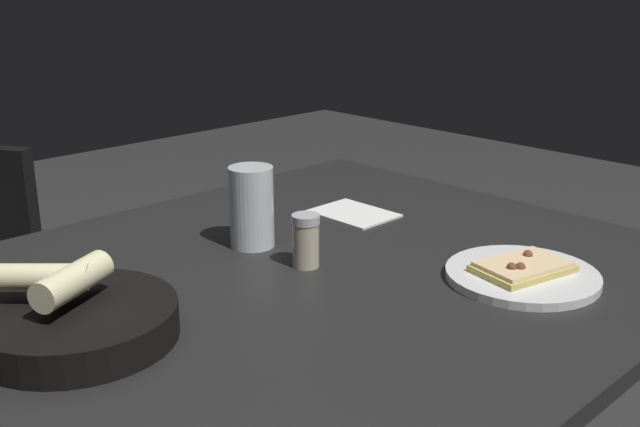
{
  "coord_description": "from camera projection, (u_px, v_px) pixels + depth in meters",
  "views": [
    {
      "loc": [
        -0.83,
        0.81,
        1.23
      ],
      "look_at": [
        0.06,
        -0.07,
        0.82
      ],
      "focal_mm": 42.58,
      "sensor_mm": 36.0,
      "label": 1
    }
  ],
  "objects": [
    {
      "name": "pepper_shaker",
      "position": [
        304.0,
        244.0,
        1.25
      ],
      "size": [
        0.05,
        0.05,
        0.09
      ],
      "color": "#BFB299",
      "rests_on": "dining_table"
    },
    {
      "name": "napkin",
      "position": [
        354.0,
        213.0,
        1.54
      ],
      "size": [
        0.16,
        0.12,
        0.0
      ],
      "color": "white",
      "rests_on": "dining_table"
    },
    {
      "name": "bread_basket",
      "position": [
        75.0,
        318.0,
        1.01
      ],
      "size": [
        0.27,
        0.27,
        0.11
      ],
      "color": "black",
      "rests_on": "dining_table"
    },
    {
      "name": "pizza_plate",
      "position": [
        522.0,
        274.0,
        1.21
      ],
      "size": [
        0.24,
        0.24,
        0.04
      ],
      "color": "white",
      "rests_on": "dining_table"
    },
    {
      "name": "dining_table",
      "position": [
        317.0,
        302.0,
        1.27
      ],
      "size": [
        1.01,
        1.16,
        0.75
      ],
      "color": "black",
      "rests_on": "ground"
    },
    {
      "name": "beer_glass",
      "position": [
        254.0,
        211.0,
        1.35
      ],
      "size": [
        0.08,
        0.08,
        0.15
      ],
      "color": "silver",
      "rests_on": "dining_table"
    }
  ]
}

